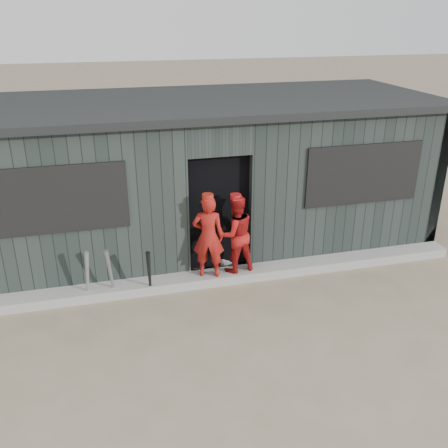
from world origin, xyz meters
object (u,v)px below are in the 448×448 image
object	(u,v)px
bat_left	(87,276)
player_red_left	(208,237)
dugout	(201,173)
bat_right	(149,273)
player_grey_back	(226,230)
player_red_right	(235,234)
bat_mid	(110,273)

from	to	relation	value
bat_left	player_red_left	bearing A→B (deg)	2.27
player_red_left	dugout	bearing A→B (deg)	-81.24
bat_left	bat_right	world-z (taller)	bat_left
bat_left	player_grey_back	world-z (taller)	player_grey_back
bat_left	player_grey_back	distance (m)	2.35
player_red_right	player_grey_back	distance (m)	0.49
player_red_right	player_grey_back	xyz separation A→B (m)	(-0.03, 0.47, -0.14)
bat_right	player_red_left	world-z (taller)	player_red_left
bat_left	player_red_right	bearing A→B (deg)	3.44
bat_mid	bat_left	bearing A→B (deg)	179.27
player_red_left	player_grey_back	distance (m)	0.70
bat_left	player_grey_back	xyz separation A→B (m)	(2.26, 0.61, 0.21)
bat_left	player_red_right	distance (m)	2.32
bat_mid	player_red_left	bearing A→B (deg)	2.92
player_red_right	dugout	xyz separation A→B (m)	(-0.20, 1.64, 0.50)
player_red_left	dugout	xyz separation A→B (m)	(0.25, 1.70, 0.47)
player_red_right	dugout	size ratio (longest dim) A/B	0.15
bat_right	dugout	distance (m)	2.39
bat_mid	bat_right	distance (m)	0.57
player_red_right	bat_left	bearing A→B (deg)	-5.82
bat_mid	player_grey_back	distance (m)	2.04
player_grey_back	dugout	bearing A→B (deg)	-103.97
bat_mid	player_red_right	world-z (taller)	player_red_right
player_grey_back	player_red_right	bearing A→B (deg)	71.05
bat_mid	bat_right	size ratio (longest dim) A/B	1.08
player_red_left	dugout	world-z (taller)	dugout
player_grey_back	bat_right	bearing A→B (deg)	4.66
bat_right	player_red_left	size ratio (longest dim) A/B	0.60
dugout	bat_right	bearing A→B (deg)	-122.62
bat_mid	player_grey_back	world-z (taller)	player_grey_back
player_grey_back	dugout	world-z (taller)	dugout
dugout	player_red_right	bearing A→B (deg)	-82.98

